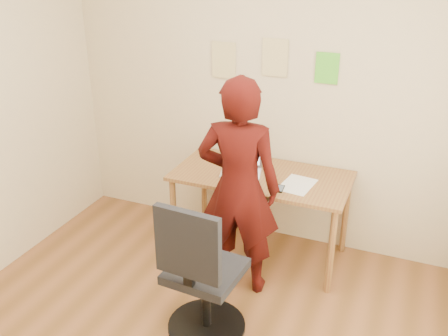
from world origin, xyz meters
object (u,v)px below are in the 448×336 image
at_px(office_chair, 201,281).
at_px(phone, 280,189).
at_px(laptop, 242,165).
at_px(person, 239,188).
at_px(desk, 261,184).

bearing_deg(office_chair, phone, 77.96).
bearing_deg(laptop, phone, -40.36).
bearing_deg(office_chair, person, 91.87).
xyz_separation_m(laptop, phone, (0.38, -0.20, -0.05)).
height_order(phone, person, person).
relative_size(desk, person, 0.85).
bearing_deg(desk, office_chair, -92.25).
bearing_deg(laptop, office_chair, -96.11).
xyz_separation_m(phone, office_chair, (-0.25, -0.88, -0.31)).
bearing_deg(desk, person, -92.58).
distance_m(desk, laptop, 0.22).
xyz_separation_m(desk, phone, (0.21, -0.20, 0.09)).
xyz_separation_m(desk, laptop, (-0.17, -0.00, 0.14)).
height_order(laptop, person, person).
height_order(laptop, office_chair, office_chair).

